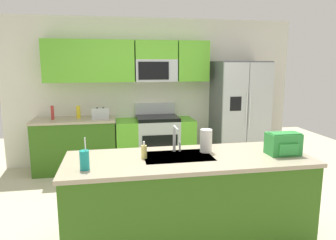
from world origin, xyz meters
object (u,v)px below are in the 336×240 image
at_px(soap_dispenser, 144,152).
at_px(bottle_yellow, 78,112).
at_px(refrigerator, 239,113).
at_px(range_oven, 155,142).
at_px(backpack, 283,143).
at_px(paper_towel_roll, 206,141).
at_px(pepper_mill, 52,113).
at_px(toaster, 100,113).
at_px(sink_faucet, 175,136).
at_px(drink_cup_teal, 85,160).

bearing_deg(soap_dispenser, bottle_yellow, 109.08).
bearing_deg(bottle_yellow, refrigerator, -2.39).
height_order(range_oven, backpack, backpack).
distance_m(range_oven, bottle_yellow, 1.41).
height_order(soap_dispenser, paper_towel_roll, paper_towel_roll).
xyz_separation_m(refrigerator, backpack, (-0.57, -2.46, 0.09)).
bearing_deg(pepper_mill, range_oven, 0.08).
height_order(range_oven, paper_towel_roll, paper_towel_roll).
relative_size(bottle_yellow, backpack, 0.66).
bearing_deg(backpack, pepper_mill, 136.49).
bearing_deg(bottle_yellow, range_oven, -2.02).
height_order(toaster, backpack, backpack).
height_order(pepper_mill, backpack, backpack).
bearing_deg(bottle_yellow, soap_dispenser, -70.92).
bearing_deg(sink_faucet, soap_dispenser, -155.34).
relative_size(range_oven, backpack, 4.25).
relative_size(toaster, paper_towel_roll, 1.17).
bearing_deg(backpack, range_oven, 110.70).
relative_size(bottle_yellow, paper_towel_roll, 0.88).
height_order(toaster, sink_faucet, sink_faucet).
xyz_separation_m(bottle_yellow, sink_faucet, (1.19, -2.29, 0.06)).
height_order(toaster, drink_cup_teal, drink_cup_teal).
bearing_deg(backpack, soap_dispenser, 175.10).
bearing_deg(toaster, bottle_yellow, 164.89).
xyz_separation_m(sink_faucet, backpack, (1.06, -0.28, -0.05)).
height_order(refrigerator, soap_dispenser, refrigerator).
bearing_deg(bottle_yellow, sink_faucet, -62.53).
bearing_deg(range_oven, bottle_yellow, 177.98).
relative_size(bottle_yellow, drink_cup_teal, 0.72).
xyz_separation_m(range_oven, drink_cup_teal, (-0.99, -2.64, 0.54)).
height_order(paper_towel_roll, backpack, paper_towel_roll).
bearing_deg(refrigerator, toaster, 179.55).
relative_size(soap_dispenser, backpack, 0.53).
xyz_separation_m(sink_faucet, paper_towel_roll, (0.32, -0.05, -0.05)).
bearing_deg(soap_dispenser, backpack, -4.90).
bearing_deg(soap_dispenser, paper_towel_roll, 9.51).
height_order(pepper_mill, sink_faucet, sink_faucet).
relative_size(range_oven, pepper_mill, 5.95).
bearing_deg(sink_faucet, backpack, -14.74).
distance_m(pepper_mill, sink_faucet, 2.76).
height_order(refrigerator, bottle_yellow, refrigerator).
distance_m(range_oven, toaster, 1.08).
height_order(drink_cup_teal, soap_dispenser, drink_cup_teal).
bearing_deg(refrigerator, paper_towel_roll, -120.55).
relative_size(bottle_yellow, sink_faucet, 0.75).
distance_m(bottle_yellow, sink_faucet, 2.59).
relative_size(pepper_mill, bottle_yellow, 1.09).
height_order(refrigerator, toaster, refrigerator).
height_order(range_oven, drink_cup_teal, drink_cup_teal).
xyz_separation_m(pepper_mill, soap_dispenser, (1.26, -2.40, -0.05)).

